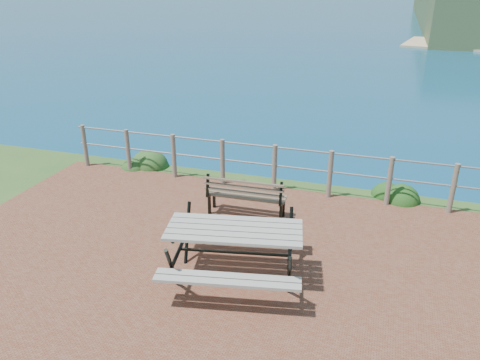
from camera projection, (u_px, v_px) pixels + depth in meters
The scene contains 6 objects.
ground at pixel (220, 279), 7.02m from camera, with size 10.00×7.00×0.12m, color brown.
safety_railing at pixel (275, 165), 9.72m from camera, with size 9.40×0.10×1.00m.
picnic_table at pixel (234, 247), 6.84m from camera, with size 2.07×1.67×0.82m.
park_bench at pixel (246, 189), 8.67m from camera, with size 1.50×0.42×0.84m.
shrub_lip_west at pixel (146, 167), 11.18m from camera, with size 0.81×0.81×0.57m, color #22511E.
shrub_lip_east at pixel (396, 195), 9.74m from camera, with size 0.82×0.82×0.59m, color #1D4715.
Camera 1 is at (2.07, -5.48, 4.16)m, focal length 35.00 mm.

